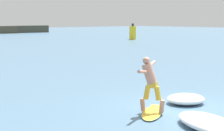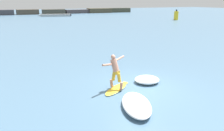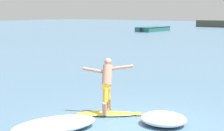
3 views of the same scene
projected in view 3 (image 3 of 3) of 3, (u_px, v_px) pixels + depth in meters
name	position (u px, v px, depth m)	size (l,w,h in m)	color
ground_plane	(135.00, 123.00, 9.99)	(200.00, 200.00, 0.00)	slate
surfboard	(108.00, 114.00, 10.81)	(1.80, 1.51, 0.21)	yellow
surfer	(107.00, 81.00, 10.75)	(1.37, 0.88, 1.57)	tan
fishing_boat_near_jetty	(153.00, 29.00, 56.62)	(2.79, 7.99, 0.70)	#24645F
wave_foam_at_tail	(164.00, 119.00, 9.85)	(1.38, 1.27, 0.31)	white
wave_foam_at_nose	(55.00, 125.00, 9.31)	(1.75, 2.46, 0.32)	white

